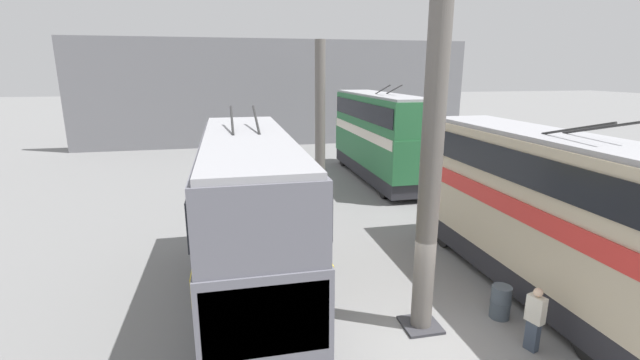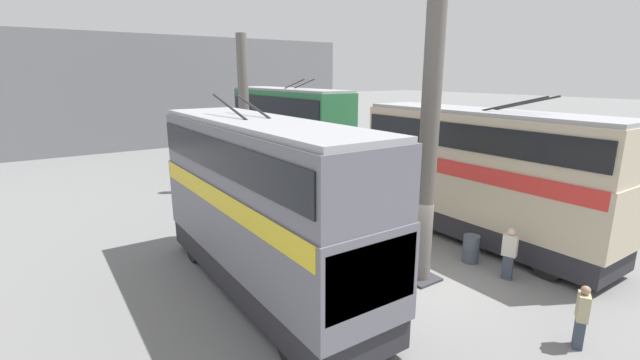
{
  "view_description": "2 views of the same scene",
  "coord_description": "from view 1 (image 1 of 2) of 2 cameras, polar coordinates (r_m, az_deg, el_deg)",
  "views": [
    {
      "loc": [
        -8.87,
        4.86,
        6.74
      ],
      "look_at": [
        9.97,
        0.74,
        1.79
      ],
      "focal_mm": 24.0,
      "sensor_mm": 36.0,
      "label": 1
    },
    {
      "loc": [
        -7.8,
        9.5,
        6.24
      ],
      "look_at": [
        6.38,
        -0.13,
        1.99
      ],
      "focal_mm": 24.0,
      "sensor_mm": 36.0,
      "label": 2
    }
  ],
  "objects": [
    {
      "name": "oil_drum",
      "position": [
        13.39,
        22.94,
        -14.75
      ],
      "size": [
        0.57,
        0.57,
        0.95
      ],
      "color": "#424C56",
      "rests_on": "ground_plane"
    },
    {
      "name": "support_column_near",
      "position": [
        10.96,
        14.43,
        -0.46
      ],
      "size": [
        0.99,
        0.99,
        8.28
      ],
      "color": "#605B56",
      "rests_on": "ground_plane"
    },
    {
      "name": "support_column_far",
      "position": [
        22.89,
        0.02,
        7.56
      ],
      "size": [
        0.99,
        0.99,
        8.28
      ],
      "color": "#605B56",
      "rests_on": "ground_plane"
    },
    {
      "name": "ground_plane",
      "position": [
        12.15,
        14.46,
        -19.81
      ],
      "size": [
        240.0,
        240.0,
        0.0
      ],
      "primitive_type": "plane",
      "color": "slate"
    },
    {
      "name": "bus_left_near",
      "position": [
        14.65,
        27.33,
        -2.73
      ],
      "size": [
        10.12,
        2.54,
        5.59
      ],
      "color": "black",
      "rests_on": "ground_plane"
    },
    {
      "name": "depot_back_wall",
      "position": [
        39.74,
        -5.4,
        11.44
      ],
      "size": [
        0.5,
        36.0,
        9.47
      ],
      "color": "slate",
      "rests_on": "ground_plane"
    },
    {
      "name": "bus_right_far",
      "position": [
        12.2,
        -9.33,
        -4.25
      ],
      "size": [
        9.58,
        2.54,
        5.67
      ],
      "color": "black",
      "rests_on": "ground_plane"
    },
    {
      "name": "person_by_right_row",
      "position": [
        15.3,
        -2.87,
        -7.78
      ],
      "size": [
        0.45,
        0.3,
        1.82
      ],
      "rotation": [
        0.0,
        0.0,
        4.87
      ],
      "color": "#2D2D33",
      "rests_on": "ground_plane"
    },
    {
      "name": "bus_left_far",
      "position": [
        27.03,
        7.77,
        6.44
      ],
      "size": [
        11.36,
        2.54,
        5.99
      ],
      "color": "black",
      "rests_on": "ground_plane"
    },
    {
      "name": "person_by_left_row",
      "position": [
        12.16,
        26.72,
        -16.08
      ],
      "size": [
        0.47,
        0.36,
        1.68
      ],
      "rotation": [
        0.0,
        0.0,
        1.89
      ],
      "color": "#384251",
      "rests_on": "ground_plane"
    }
  ]
}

